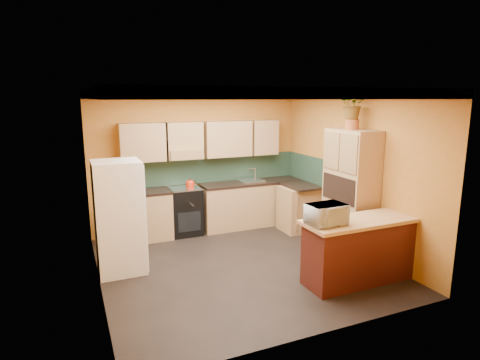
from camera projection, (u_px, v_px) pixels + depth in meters
name	position (u px, v px, depth m)	size (l,w,h in m)	color
room_shell	(234.00, 131.00, 6.20)	(4.24, 4.24, 2.72)	black
base_cabinets_back	(216.00, 208.00, 7.98)	(3.65, 0.60, 0.88)	tan
countertop_back	(215.00, 186.00, 7.89)	(3.65, 0.62, 0.04)	black
stove	(185.00, 211.00, 7.73)	(0.58, 0.58, 0.91)	black
kettle	(190.00, 183.00, 7.62)	(0.17, 0.17, 0.18)	#B3240B
sink	(251.00, 181.00, 8.18)	(0.48, 0.40, 0.03)	silver
base_cabinets_right	(301.00, 208.00, 7.97)	(0.60, 0.80, 0.88)	tan
countertop_right	(302.00, 186.00, 7.88)	(0.62, 0.80, 0.04)	black
fridge	(119.00, 217.00, 5.98)	(0.68, 0.66, 1.70)	white
pantry	(350.00, 193.00, 6.61)	(0.48, 0.90, 2.10)	tan
fern_pot	(352.00, 124.00, 6.42)	(0.22, 0.22, 0.16)	#A65328
fern	(353.00, 104.00, 6.36)	(0.44, 0.38, 0.49)	tan
breakfast_bar	(365.00, 251.00, 5.75)	(1.80, 0.55, 0.88)	#521713
bar_top	(367.00, 220.00, 5.65)	(1.90, 0.65, 0.05)	#DAB36A
microwave	(326.00, 214.00, 5.35)	(0.51, 0.34, 0.28)	white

